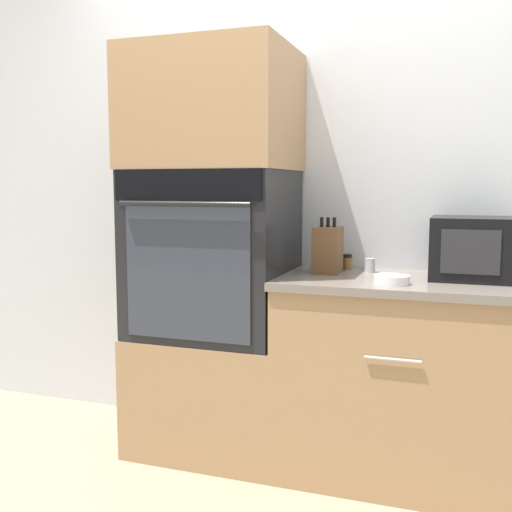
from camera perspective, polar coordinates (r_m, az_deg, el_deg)
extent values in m
plane|color=gray|center=(2.77, 1.09, -21.02)|extent=(12.00, 12.00, 0.00)
cube|color=silver|center=(3.06, 4.84, 5.98)|extent=(8.00, 0.05, 2.50)
cube|color=#A87F56|center=(3.03, -3.93, -12.59)|extent=(0.74, 0.60, 0.57)
cube|color=black|center=(2.88, -4.03, 0.29)|extent=(0.72, 0.59, 0.79)
cube|color=black|center=(2.59, -6.72, 6.78)|extent=(0.69, 0.01, 0.13)
cube|color=orange|center=(2.59, -6.75, 6.78)|extent=(0.09, 0.00, 0.03)
cube|color=#333842|center=(2.62, -6.60, -1.63)|extent=(0.59, 0.01, 0.59)
cylinder|color=black|center=(2.56, -7.00, 4.95)|extent=(0.61, 0.02, 0.02)
cube|color=#A87F56|center=(2.88, -4.15, 13.69)|extent=(0.74, 0.60, 0.56)
cube|color=#A87F56|center=(2.78, 13.50, -11.55)|extent=(1.03, 0.60, 0.85)
cube|color=slate|center=(2.67, 13.76, -2.47)|extent=(1.05, 0.63, 0.03)
cylinder|color=#B7B7BC|center=(2.43, 12.87, -9.59)|extent=(0.22, 0.01, 0.01)
cube|color=black|center=(2.73, 20.17, 0.69)|extent=(0.37, 0.31, 0.27)
cube|color=#28282B|center=(2.57, 19.73, 0.36)|extent=(0.23, 0.01, 0.18)
cube|color=brown|center=(2.77, 6.84, 0.57)|extent=(0.12, 0.15, 0.21)
cylinder|color=black|center=(2.77, 6.28, 3.23)|extent=(0.02, 0.02, 0.04)
cylinder|color=black|center=(2.76, 6.87, 3.21)|extent=(0.02, 0.02, 0.04)
cylinder|color=black|center=(2.76, 7.47, 3.20)|extent=(0.02, 0.02, 0.04)
cylinder|color=white|center=(2.51, 12.79, -2.20)|extent=(0.15, 0.15, 0.04)
cylinder|color=silver|center=(2.83, 10.79, -1.02)|extent=(0.05, 0.05, 0.05)
cylinder|color=#B7B7BC|center=(2.83, 10.81, -0.37)|extent=(0.05, 0.05, 0.01)
cylinder|color=brown|center=(2.90, 8.70, -0.71)|extent=(0.05, 0.05, 0.06)
cylinder|color=black|center=(2.90, 8.71, 0.02)|extent=(0.05, 0.05, 0.02)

